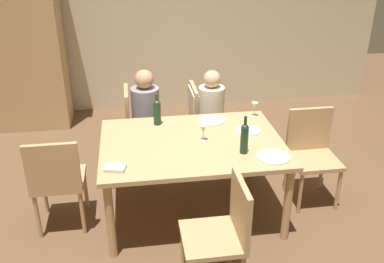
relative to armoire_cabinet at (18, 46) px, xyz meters
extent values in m
plane|color=brown|center=(1.91, -2.34, -1.10)|extent=(10.00, 10.00, 0.00)
cube|color=beige|center=(1.91, 0.45, 0.25)|extent=(6.40, 0.12, 2.70)
cube|color=tan|center=(0.00, 0.00, -0.05)|extent=(1.10, 0.56, 2.10)
cube|color=tan|center=(1.91, -2.34, -0.36)|extent=(1.63, 1.19, 0.04)
cylinder|color=tan|center=(1.17, -2.87, -0.74)|extent=(0.07, 0.07, 0.71)
cylinder|color=tan|center=(2.66, -2.87, -0.74)|extent=(0.07, 0.07, 0.71)
cylinder|color=tan|center=(1.17, -1.82, -0.74)|extent=(0.07, 0.07, 0.71)
cylinder|color=tan|center=(2.66, -1.82, -0.74)|extent=(0.07, 0.07, 0.71)
cylinder|color=tan|center=(1.74, -1.18, -0.88)|extent=(0.04, 0.04, 0.44)
cylinder|color=tan|center=(1.74, -1.56, -0.88)|extent=(0.04, 0.04, 0.44)
cylinder|color=tan|center=(1.36, -1.18, -0.88)|extent=(0.04, 0.04, 0.44)
cylinder|color=tan|center=(1.36, -1.56, -0.88)|extent=(0.04, 0.04, 0.44)
cube|color=tan|center=(1.55, -1.37, -0.64)|extent=(0.44, 0.44, 0.04)
cube|color=tan|center=(1.35, -1.37, -0.40)|extent=(0.04, 0.44, 0.44)
cylinder|color=tan|center=(2.47, -1.18, -0.88)|extent=(0.04, 0.04, 0.44)
cylinder|color=tan|center=(2.47, -1.56, -0.88)|extent=(0.04, 0.04, 0.44)
cylinder|color=tan|center=(2.09, -1.18, -0.88)|extent=(0.04, 0.04, 0.44)
cylinder|color=tan|center=(2.09, -1.56, -0.88)|extent=(0.04, 0.04, 0.44)
cube|color=tan|center=(2.28, -1.37, -0.64)|extent=(0.44, 0.44, 0.04)
cube|color=tan|center=(2.08, -1.37, -0.40)|extent=(0.04, 0.44, 0.44)
cube|color=beige|center=(2.08, -1.37, -0.38)|extent=(0.07, 0.40, 0.31)
cylinder|color=tan|center=(1.72, -3.13, -0.88)|extent=(0.04, 0.04, 0.44)
cylinder|color=tan|center=(2.10, -3.13, -0.88)|extent=(0.04, 0.04, 0.44)
cube|color=tan|center=(1.91, -3.32, -0.64)|extent=(0.44, 0.44, 0.04)
cube|color=tan|center=(2.11, -3.32, -0.40)|extent=(0.04, 0.44, 0.44)
cylinder|color=tan|center=(3.30, -2.53, -0.88)|extent=(0.04, 0.04, 0.44)
cylinder|color=tan|center=(2.92, -2.53, -0.88)|extent=(0.04, 0.04, 0.44)
cylinder|color=tan|center=(3.30, -2.15, -0.88)|extent=(0.04, 0.04, 0.44)
cylinder|color=tan|center=(2.92, -2.15, -0.88)|extent=(0.04, 0.04, 0.44)
cube|color=tan|center=(3.11, -2.34, -0.64)|extent=(0.44, 0.44, 0.04)
cube|color=tan|center=(3.11, -2.14, -0.40)|extent=(0.44, 0.04, 0.44)
cylinder|color=tan|center=(0.53, -2.15, -0.88)|extent=(0.04, 0.04, 0.44)
cylinder|color=tan|center=(0.91, -2.15, -0.88)|extent=(0.04, 0.04, 0.44)
cylinder|color=tan|center=(0.53, -2.53, -0.88)|extent=(0.04, 0.04, 0.44)
cylinder|color=tan|center=(0.91, -2.53, -0.88)|extent=(0.04, 0.04, 0.44)
cube|color=tan|center=(0.72, -2.34, -0.64)|extent=(0.44, 0.44, 0.04)
cube|color=tan|center=(0.72, -2.54, -0.40)|extent=(0.44, 0.04, 0.44)
cylinder|color=#33333D|center=(1.69, -1.28, -0.87)|extent=(0.11, 0.11, 0.46)
cylinder|color=#33333D|center=(1.69, -1.46, -0.87)|extent=(0.11, 0.11, 0.46)
cylinder|color=gray|center=(1.55, -1.37, -0.40)|extent=(0.31, 0.31, 0.47)
sphere|color=tan|center=(1.55, -1.37, -0.07)|extent=(0.20, 0.20, 0.20)
cylinder|color=#33333D|center=(2.41, -1.28, -0.87)|extent=(0.11, 0.11, 0.46)
cylinder|color=#33333D|center=(2.41, -1.46, -0.87)|extent=(0.11, 0.11, 0.46)
cylinder|color=beige|center=(2.28, -1.37, -0.42)|extent=(0.29, 0.29, 0.44)
sphere|color=tan|center=(2.28, -1.37, -0.10)|extent=(0.19, 0.19, 0.19)
cylinder|color=#19381E|center=(1.64, -1.93, -0.24)|extent=(0.07, 0.07, 0.20)
sphere|color=#19381E|center=(1.64, -1.93, -0.13)|extent=(0.07, 0.07, 0.07)
cylinder|color=#19381E|center=(1.64, -1.93, -0.08)|extent=(0.03, 0.03, 0.09)
cylinder|color=#19381E|center=(2.32, -2.62, -0.23)|extent=(0.07, 0.07, 0.22)
sphere|color=#19381E|center=(2.32, -2.62, -0.11)|extent=(0.07, 0.07, 0.07)
cylinder|color=#19381E|center=(2.32, -2.62, -0.05)|extent=(0.03, 0.03, 0.10)
cylinder|color=silver|center=(2.02, -2.34, -0.34)|extent=(0.06, 0.06, 0.00)
cylinder|color=silver|center=(2.02, -2.34, -0.31)|extent=(0.01, 0.01, 0.07)
cone|color=silver|center=(2.02, -2.34, -0.23)|extent=(0.07, 0.07, 0.07)
cylinder|color=silver|center=(2.62, -1.88, -0.34)|extent=(0.06, 0.06, 0.00)
cylinder|color=silver|center=(2.62, -1.88, -0.31)|extent=(0.01, 0.01, 0.07)
cone|color=silver|center=(2.62, -1.88, -0.23)|extent=(0.07, 0.07, 0.07)
cylinder|color=silver|center=(2.18, -1.93, -0.34)|extent=(0.26, 0.26, 0.01)
cylinder|color=white|center=(2.55, -2.73, -0.34)|extent=(0.28, 0.28, 0.01)
cylinder|color=white|center=(2.46, -2.21, -0.34)|extent=(0.24, 0.24, 0.01)
cube|color=beige|center=(1.24, -2.74, -0.33)|extent=(0.18, 0.15, 0.03)
camera|label=1|loc=(1.40, -5.73, 1.41)|focal=40.18mm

